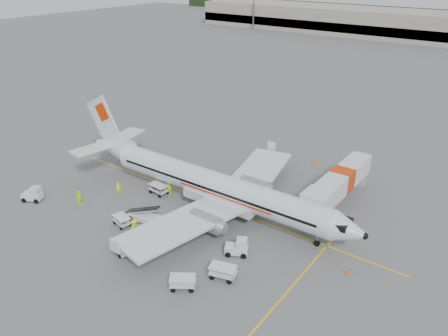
{
  "coord_description": "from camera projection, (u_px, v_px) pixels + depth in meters",
  "views": [
    {
      "loc": [
        26.57,
        -34.56,
        25.68
      ],
      "look_at": [
        0.0,
        2.0,
        3.8
      ],
      "focal_mm": 35.0,
      "sensor_mm": 36.0,
      "label": 1
    }
  ],
  "objects": [
    {
      "name": "ground",
      "position": [
        214.0,
        204.0,
        50.41
      ],
      "size": [
        360.0,
        360.0,
        0.0
      ],
      "primitive_type": "plane",
      "color": "#56595B"
    },
    {
      "name": "stripe_lead",
      "position": [
        214.0,
        204.0,
        50.41
      ],
      "size": [
        44.0,
        0.2,
        0.01
      ],
      "primitive_type": "cube",
      "color": "yellow",
      "rests_on": "ground"
    },
    {
      "name": "stripe_cross",
      "position": [
        288.0,
        291.0,
        37.18
      ],
      "size": [
        0.2,
        20.0,
        0.01
      ],
      "primitive_type": "cube",
      "color": "yellow",
      "rests_on": "ground"
    },
    {
      "name": "terminal_west",
      "position": [
        338.0,
        20.0,
        164.28
      ],
      "size": [
        110.0,
        22.0,
        9.0
      ],
      "primitive_type": null,
      "color": "gray",
      "rests_on": "ground"
    },
    {
      "name": "aircraft",
      "position": [
        216.0,
        169.0,
        47.25
      ],
      "size": [
        36.54,
        28.8,
        9.99
      ],
      "primitive_type": null,
      "rotation": [
        0.0,
        0.0,
        0.01
      ],
      "color": "silver",
      "rests_on": "ground"
    },
    {
      "name": "jet_bridge",
      "position": [
        341.0,
        187.0,
        49.64
      ],
      "size": [
        3.27,
        16.15,
        4.23
      ],
      "primitive_type": null,
      "rotation": [
        0.0,
        0.0,
        -0.02
      ],
      "color": "silver",
      "rests_on": "ground"
    },
    {
      "name": "belt_loader",
      "position": [
        144.0,
        210.0,
        46.53
      ],
      "size": [
        5.18,
        2.65,
        2.67
      ],
      "primitive_type": null,
      "rotation": [
        0.0,
        0.0,
        0.17
      ],
      "color": "silver",
      "rests_on": "ground"
    },
    {
      "name": "tug_fore",
      "position": [
        237.0,
        247.0,
        41.52
      ],
      "size": [
        2.52,
        2.13,
        1.69
      ],
      "primitive_type": null,
      "rotation": [
        0.0,
        0.0,
        0.49
      ],
      "color": "silver",
      "rests_on": "ground"
    },
    {
      "name": "tug_mid",
      "position": [
        123.0,
        243.0,
        41.89
      ],
      "size": [
        2.76,
        2.17,
        1.87
      ],
      "primitive_type": null,
      "rotation": [
        0.0,
        0.0,
        -0.37
      ],
      "color": "silver",
      "rests_on": "ground"
    },
    {
      "name": "tug_aft",
      "position": [
        32.0,
        194.0,
        50.76
      ],
      "size": [
        2.57,
        2.17,
        1.73
      ],
      "primitive_type": null,
      "rotation": [
        0.0,
        0.0,
        0.48
      ],
      "color": "silver",
      "rests_on": "ground"
    },
    {
      "name": "cart_loaded_a",
      "position": [
        159.0,
        189.0,
        52.28
      ],
      "size": [
        2.48,
        1.61,
        1.23
      ],
      "primitive_type": null,
      "rotation": [
        0.0,
        0.0,
        -0.09
      ],
      "color": "silver",
      "rests_on": "ground"
    },
    {
      "name": "cart_loaded_b",
      "position": [
        122.0,
        221.0,
        46.1
      ],
      "size": [
        2.32,
        1.68,
        1.09
      ],
      "primitive_type": null,
      "rotation": [
        0.0,
        0.0,
        -0.23
      ],
      "color": "silver",
      "rests_on": "ground"
    },
    {
      "name": "cart_empty_a",
      "position": [
        183.0,
        283.0,
        37.32
      ],
      "size": [
        2.57,
        2.33,
        1.16
      ],
      "primitive_type": null,
      "rotation": [
        0.0,
        0.0,
        0.6
      ],
      "color": "silver",
      "rests_on": "ground"
    },
    {
      "name": "cart_empty_b",
      "position": [
        223.0,
        272.0,
        38.51
      ],
      "size": [
        2.64,
        1.98,
        1.23
      ],
      "primitive_type": null,
      "rotation": [
        0.0,
        0.0,
        0.27
      ],
      "color": "silver",
      "rests_on": "ground"
    },
    {
      "name": "cone_nose",
      "position": [
        347.0,
        271.0,
        39.12
      ],
      "size": [
        0.33,
        0.33,
        0.54
      ],
      "primitive_type": "cone",
      "color": "#FF540B",
      "rests_on": "ground"
    },
    {
      "name": "cone_port",
      "position": [
        315.0,
        161.0,
        60.13
      ],
      "size": [
        0.38,
        0.38,
        0.62
      ],
      "primitive_type": "cone",
      "color": "#FF540B",
      "rests_on": "ground"
    },
    {
      "name": "cone_stbd",
      "position": [
        171.0,
        285.0,
        37.48
      ],
      "size": [
        0.35,
        0.35,
        0.58
      ],
      "primitive_type": "cone",
      "color": "#FF540B",
      "rests_on": "ground"
    },
    {
      "name": "crew_a",
      "position": [
        118.0,
        189.0,
        51.9
      ],
      "size": [
        0.71,
        0.68,
        1.64
      ],
      "primitive_type": "imported",
      "rotation": [
        0.0,
        0.0,
        0.7
      ],
      "color": "#C5E910",
      "rests_on": "ground"
    },
    {
      "name": "crew_b",
      "position": [
        168.0,
        189.0,
        51.95
      ],
      "size": [
        1.01,
        1.04,
        1.68
      ],
      "primitive_type": "imported",
      "rotation": [
        0.0,
        0.0,
        -0.88
      ],
      "color": "#C5E910",
      "rests_on": "ground"
    },
    {
      "name": "crew_c",
      "position": [
        135.0,
        227.0,
        44.46
      ],
      "size": [
        0.69,
        1.16,
        1.77
      ],
      "primitive_type": "imported",
      "rotation": [
        0.0,
        0.0,
        1.6
      ],
      "color": "#C5E910",
      "rests_on": "ground"
    },
    {
      "name": "crew_d",
      "position": [
        79.0,
        198.0,
        49.79
      ],
      "size": [
        1.1,
        0.46,
        1.87
      ],
      "primitive_type": "imported",
      "rotation": [
        0.0,
        0.0,
        3.14
      ],
      "color": "#C5E910",
      "rests_on": "ground"
    }
  ]
}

